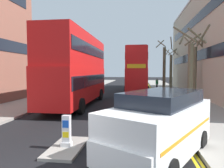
{
  "coord_description": "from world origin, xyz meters",
  "views": [
    {
      "loc": [
        2.55,
        -4.23,
        2.77
      ],
      "look_at": [
        0.5,
        11.0,
        1.8
      ],
      "focal_mm": 33.12,
      "sensor_mm": 36.0,
      "label": 1
    }
  ],
  "objects_px": {
    "taxi_minivan": "(160,125)",
    "pedestrian_far": "(157,84)",
    "keep_left_bollard": "(67,132)",
    "double_decker_bus_away": "(77,68)",
    "double_decker_bus_oncoming": "(137,69)"
  },
  "relations": [
    {
      "from": "keep_left_bollard",
      "to": "pedestrian_far",
      "type": "bearing_deg",
      "value": 77.05
    },
    {
      "from": "double_decker_bus_away",
      "to": "pedestrian_far",
      "type": "relative_size",
      "value": 6.67
    },
    {
      "from": "taxi_minivan",
      "to": "pedestrian_far",
      "type": "xyz_separation_m",
      "value": [
        1.64,
        21.29,
        -0.08
      ]
    },
    {
      "from": "double_decker_bus_oncoming",
      "to": "taxi_minivan",
      "type": "relative_size",
      "value": 2.12
    },
    {
      "from": "keep_left_bollard",
      "to": "double_decker_bus_oncoming",
      "type": "relative_size",
      "value": 0.1
    },
    {
      "from": "double_decker_bus_away",
      "to": "taxi_minivan",
      "type": "bearing_deg",
      "value": -59.44
    },
    {
      "from": "double_decker_bus_away",
      "to": "double_decker_bus_oncoming",
      "type": "distance_m",
      "value": 12.49
    },
    {
      "from": "double_decker_bus_away",
      "to": "double_decker_bus_oncoming",
      "type": "bearing_deg",
      "value": 68.59
    },
    {
      "from": "keep_left_bollard",
      "to": "taxi_minivan",
      "type": "relative_size",
      "value": 0.22
    },
    {
      "from": "taxi_minivan",
      "to": "pedestrian_far",
      "type": "bearing_deg",
      "value": 85.61
    },
    {
      "from": "double_decker_bus_oncoming",
      "to": "taxi_minivan",
      "type": "bearing_deg",
      "value": -87.17
    },
    {
      "from": "double_decker_bus_oncoming",
      "to": "double_decker_bus_away",
      "type": "bearing_deg",
      "value": -111.41
    },
    {
      "from": "keep_left_bollard",
      "to": "double_decker_bus_oncoming",
      "type": "xyz_separation_m",
      "value": [
        2.14,
        20.8,
        2.42
      ]
    },
    {
      "from": "keep_left_bollard",
      "to": "taxi_minivan",
      "type": "distance_m",
      "value": 3.24
    },
    {
      "from": "keep_left_bollard",
      "to": "pedestrian_far",
      "type": "xyz_separation_m",
      "value": [
        4.82,
        20.97,
        0.38
      ]
    }
  ]
}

